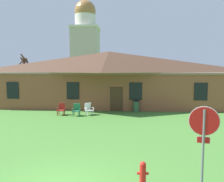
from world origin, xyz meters
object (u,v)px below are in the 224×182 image
lawn_chair_left_end (89,109)px  trash_bin (136,106)px  fire_hydrant (143,174)px  stop_sign (204,135)px  lawn_chair_by_porch (61,109)px  lawn_chair_near_door (77,109)px

lawn_chair_left_end → trash_bin: trash_bin is taller
lawn_chair_left_end → fire_hydrant: bearing=-71.6°
stop_sign → fire_hydrant: bearing=155.8°
lawn_chair_by_porch → stop_sign: bearing=-57.2°
lawn_chair_by_porch → lawn_chair_near_door: bearing=-10.2°
lawn_chair_near_door → lawn_chair_left_end: size_ratio=1.00×
stop_sign → fire_hydrant: (-1.56, 0.70, -1.51)m
stop_sign → lawn_chair_near_door: stop_sign is taller
lawn_chair_by_porch → lawn_chair_near_door: size_ratio=1.00×
lawn_chair_near_door → fire_hydrant: lawn_chair_near_door is taller
lawn_chair_by_porch → fire_hydrant: bearing=-61.6°
lawn_chair_by_porch → lawn_chair_left_end: size_ratio=1.00×
stop_sign → lawn_chair_left_end: 12.74m
stop_sign → lawn_chair_by_porch: bearing=122.8°
lawn_chair_by_porch → lawn_chair_left_end: 2.18m
fire_hydrant → lawn_chair_by_porch: bearing=118.4°
lawn_chair_near_door → trash_bin: size_ratio=0.98×
lawn_chair_left_end → trash_bin: size_ratio=0.98×
fire_hydrant → trash_bin: bearing=88.9°
stop_sign → lawn_chair_near_door: size_ratio=2.78×
lawn_chair_by_porch → trash_bin: (6.01, 1.68, -0.00)m
lawn_chair_near_door → stop_sign: bearing=-61.6°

